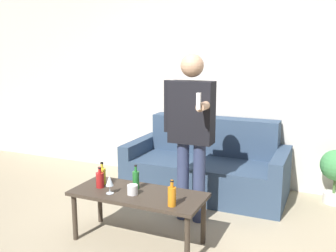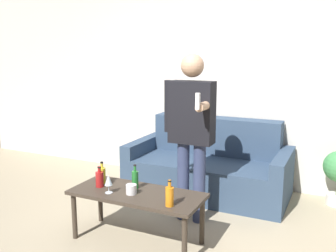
{
  "view_description": "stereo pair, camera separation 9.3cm",
  "coord_description": "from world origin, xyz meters",
  "px_view_note": "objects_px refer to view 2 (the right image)",
  "views": [
    {
      "loc": [
        1.18,
        -2.46,
        1.61
      ],
      "look_at": [
        -0.17,
        0.63,
        0.95
      ],
      "focal_mm": 40.0,
      "sensor_mm": 36.0,
      "label": 1
    },
    {
      "loc": [
        1.27,
        -2.42,
        1.61
      ],
      "look_at": [
        -0.17,
        0.63,
        0.95
      ],
      "focal_mm": 40.0,
      "sensor_mm": 36.0,
      "label": 2
    }
  ],
  "objects_px": {
    "couch": "(209,167)",
    "person_standing_front": "(191,125)",
    "coffee_table": "(137,198)",
    "bottle_orange": "(102,175)"
  },
  "relations": [
    {
      "from": "coffee_table",
      "to": "bottle_orange",
      "type": "relative_size",
      "value": 5.63
    },
    {
      "from": "coffee_table",
      "to": "couch",
      "type": "bearing_deg",
      "value": 82.98
    },
    {
      "from": "bottle_orange",
      "to": "person_standing_front",
      "type": "height_order",
      "value": "person_standing_front"
    },
    {
      "from": "couch",
      "to": "coffee_table",
      "type": "distance_m",
      "value": 1.4
    },
    {
      "from": "couch",
      "to": "coffee_table",
      "type": "bearing_deg",
      "value": -97.02
    },
    {
      "from": "coffee_table",
      "to": "person_standing_front",
      "type": "relative_size",
      "value": 0.71
    },
    {
      "from": "couch",
      "to": "person_standing_front",
      "type": "distance_m",
      "value": 1.03
    },
    {
      "from": "couch",
      "to": "person_standing_front",
      "type": "relative_size",
      "value": 1.13
    },
    {
      "from": "coffee_table",
      "to": "person_standing_front",
      "type": "bearing_deg",
      "value": 66.44
    },
    {
      "from": "couch",
      "to": "person_standing_front",
      "type": "height_order",
      "value": "person_standing_front"
    }
  ]
}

